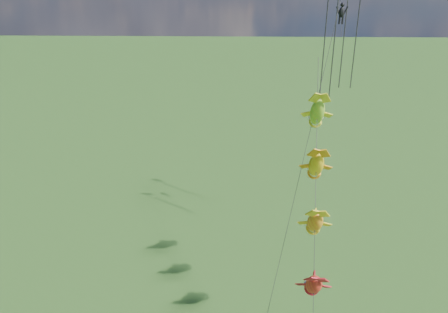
{
  "coord_description": "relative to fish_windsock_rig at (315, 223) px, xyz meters",
  "views": [
    {
      "loc": [
        14.32,
        -14.91,
        22.85
      ],
      "look_at": [
        13.47,
        11.76,
        11.36
      ],
      "focal_mm": 35.0,
      "sensor_mm": 36.0,
      "label": 1
    }
  ],
  "objects": [
    {
      "name": "fish_windsock_rig",
      "position": [
        0.0,
        0.0,
        0.0
      ],
      "size": [
        2.03,
        15.9,
        17.8
      ],
      "rotation": [
        0.0,
        0.0,
        0.22
      ],
      "color": "brown",
      "rests_on": "ground"
    },
    {
      "name": "parafoil_rig",
      "position": [
        2.72,
        11.05,
        9.56
      ],
      "size": [
        8.23,
        16.09,
        27.6
      ],
      "rotation": [
        0.0,
        0.0,
        -0.36
      ],
      "color": "brown",
      "rests_on": "ground"
    }
  ]
}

